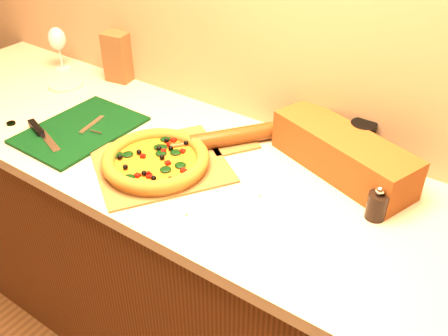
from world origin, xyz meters
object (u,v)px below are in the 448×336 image
(dark_jar, at_px, (361,141))
(side_plate, at_px, (66,84))
(pepper_grinder, at_px, (377,205))
(pizza, at_px, (156,160))
(wine_glass, at_px, (57,40))
(rolling_pin, at_px, (233,137))
(pizza_peel, at_px, (166,163))
(cutting_board, at_px, (79,130))

(dark_jar, bearing_deg, side_plate, -171.30)
(pepper_grinder, xyz_separation_m, dark_jar, (-0.15, 0.24, 0.02))
(pizza, distance_m, wine_glass, 0.88)
(pizza, height_order, rolling_pin, rolling_pin)
(dark_jar, relative_size, side_plate, 0.94)
(pizza_peel, relative_size, pepper_grinder, 5.31)
(pizza_peel, relative_size, cutting_board, 1.36)
(wine_glass, distance_m, side_plate, 0.21)
(side_plate, bearing_deg, pizza, -18.38)
(cutting_board, height_order, rolling_pin, rolling_pin)
(rolling_pin, bearing_deg, pizza_peel, -116.40)
(side_plate, bearing_deg, rolling_pin, 1.59)
(cutting_board, bearing_deg, wine_glass, 146.27)
(pizza_peel, distance_m, pepper_grinder, 0.63)
(pepper_grinder, relative_size, dark_jar, 0.81)
(pizza, distance_m, side_plate, 0.70)
(pepper_grinder, relative_size, wine_glass, 0.57)
(rolling_pin, distance_m, dark_jar, 0.40)
(rolling_pin, bearing_deg, pepper_grinder, -9.27)
(cutting_board, distance_m, pepper_grinder, 0.99)
(pizza_peel, bearing_deg, rolling_pin, 97.33)
(cutting_board, bearing_deg, pizza_peel, 4.13)
(pepper_grinder, bearing_deg, pizza_peel, -168.35)
(pizza_peel, bearing_deg, cutting_board, -143.07)
(pizza, bearing_deg, pepper_grinder, 14.36)
(pizza_peel, xyz_separation_m, cutting_board, (-0.37, -0.02, 0.00))
(pepper_grinder, height_order, side_plate, pepper_grinder)
(wine_glass, bearing_deg, pizza, -21.87)
(cutting_board, bearing_deg, dark_jar, 25.63)
(pizza_peel, height_order, side_plate, side_plate)
(cutting_board, height_order, pepper_grinder, pepper_grinder)
(pizza_peel, distance_m, pizza, 0.04)
(pepper_grinder, bearing_deg, dark_jar, 121.50)
(pizza_peel, bearing_deg, wine_glass, -165.91)
(pizza_peel, distance_m, rolling_pin, 0.24)
(wine_glass, bearing_deg, side_plate, -36.02)
(pepper_grinder, height_order, rolling_pin, pepper_grinder)
(wine_glass, bearing_deg, dark_jar, 3.22)
(pizza, relative_size, cutting_board, 0.81)
(pizza_peel, distance_m, side_plate, 0.70)
(wine_glass, distance_m, dark_jar, 1.29)
(pizza_peel, distance_m, cutting_board, 0.37)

